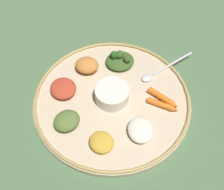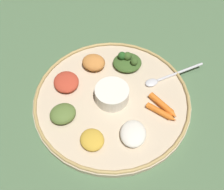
{
  "view_description": "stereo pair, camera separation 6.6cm",
  "coord_description": "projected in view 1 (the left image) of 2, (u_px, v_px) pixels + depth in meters",
  "views": [
    {
      "loc": [
        -0.15,
        -0.35,
        0.57
      ],
      "look_at": [
        0.0,
        0.0,
        0.03
      ],
      "focal_mm": 43.82,
      "sensor_mm": 36.0,
      "label": 1
    },
    {
      "loc": [
        -0.09,
        -0.37,
        0.57
      ],
      "look_at": [
        0.0,
        0.0,
        0.03
      ],
      "focal_mm": 43.82,
      "sensor_mm": 36.0,
      "label": 2
    }
  ],
  "objects": [
    {
      "name": "carrot_near_spoon",
      "position": [
        162.0,
        105.0,
        0.66
      ],
      "size": [
        0.06,
        0.07,
        0.01
      ],
      "color": "orange",
      "rests_on": "platter"
    },
    {
      "name": "platter_rim",
      "position": [
        112.0,
        98.0,
        0.68
      ],
      "size": [
        0.39,
        0.39,
        0.01
      ],
      "primitive_type": "torus",
      "color": "tan",
      "rests_on": "platter"
    },
    {
      "name": "center_bowl",
      "position": [
        112.0,
        94.0,
        0.66
      ],
      "size": [
        0.08,
        0.08,
        0.04
      ],
      "color": "silver",
      "rests_on": "platter"
    },
    {
      "name": "ground_plane",
      "position": [
        112.0,
        102.0,
        0.69
      ],
      "size": [
        2.4,
        2.4,
        0.0
      ],
      "primitive_type": "plane",
      "color": "#4C6B47"
    },
    {
      "name": "mound_berbere_red",
      "position": [
        63.0,
        88.0,
        0.68
      ],
      "size": [
        0.07,
        0.08,
        0.02
      ],
      "primitive_type": "ellipsoid",
      "rotation": [
        0.0,
        0.0,
        1.68
      ],
      "color": "#B73D28",
      "rests_on": "platter"
    },
    {
      "name": "mound_lentil_yellow",
      "position": [
        102.0,
        142.0,
        0.6
      ],
      "size": [
        0.07,
        0.07,
        0.02
      ],
      "primitive_type": "ellipsoid",
      "rotation": [
        0.0,
        0.0,
        5.06
      ],
      "color": "gold",
      "rests_on": "platter"
    },
    {
      "name": "mound_rice_white",
      "position": [
        141.0,
        130.0,
        0.61
      ],
      "size": [
        0.08,
        0.08,
        0.02
      ],
      "primitive_type": "ellipsoid",
      "rotation": [
        0.0,
        0.0,
        1.23
      ],
      "color": "silver",
      "rests_on": "platter"
    },
    {
      "name": "carrot_outer",
      "position": [
        163.0,
        98.0,
        0.67
      ],
      "size": [
        0.05,
        0.08,
        0.02
      ],
      "color": "orange",
      "rests_on": "platter"
    },
    {
      "name": "mound_squash",
      "position": [
        87.0,
        65.0,
        0.72
      ],
      "size": [
        0.08,
        0.08,
        0.03
      ],
      "primitive_type": "ellipsoid",
      "rotation": [
        0.0,
        0.0,
        2.5
      ],
      "color": "#C67A38",
      "rests_on": "platter"
    },
    {
      "name": "platter",
      "position": [
        112.0,
        100.0,
        0.68
      ],
      "size": [
        0.39,
        0.39,
        0.01
      ],
      "primitive_type": "cylinder",
      "color": "#C6B293",
      "rests_on": "ground_plane"
    },
    {
      "name": "mound_collards",
      "position": [
        67.0,
        121.0,
        0.62
      ],
      "size": [
        0.07,
        0.07,
        0.03
      ],
      "primitive_type": "ellipsoid",
      "rotation": [
        0.0,
        0.0,
        0.25
      ],
      "color": "#567033",
      "rests_on": "platter"
    },
    {
      "name": "spoon",
      "position": [
        160.0,
        71.0,
        0.72
      ],
      "size": [
        0.17,
        0.05,
        0.01
      ],
      "color": "silver",
      "rests_on": "platter"
    },
    {
      "name": "greens_pile",
      "position": [
        120.0,
        60.0,
        0.73
      ],
      "size": [
        0.09,
        0.08,
        0.04
      ],
      "color": "#385623",
      "rests_on": "platter"
    }
  ]
}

